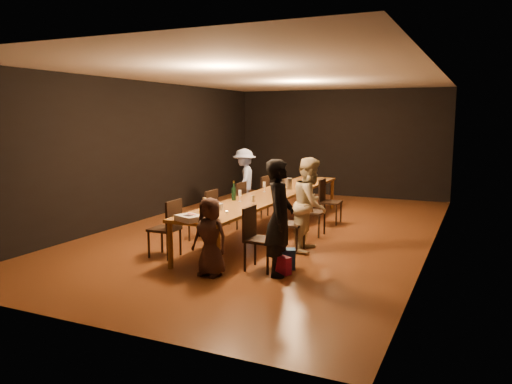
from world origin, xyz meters
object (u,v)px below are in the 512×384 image
at_px(chair_left_1, 203,215).
at_px(plate_stack, 218,207).
at_px(woman_birthday, 280,218).
at_px(child, 210,237).
at_px(chair_right_2, 313,211).
at_px(chair_left_2, 233,205).
at_px(chair_left_0, 164,228).
at_px(champagne_bottle, 234,191).
at_px(table, 271,196).
at_px(chair_left_3, 257,196).
at_px(ice_bucket, 287,183).
at_px(chair_right_0, 261,239).
at_px(chair_right_3, 331,202).
at_px(man_blue, 244,180).
at_px(birthday_cake, 189,218).
at_px(woman_tan, 310,204).
at_px(chair_right_1, 290,223).

relative_size(chair_left_1, plate_stack, 5.27).
distance_m(woman_birthday, child, 1.01).
relative_size(chair_right_2, chair_left_2, 1.00).
distance_m(chair_left_0, child, 1.27).
height_order(chair_left_2, champagne_bottle, champagne_bottle).
relative_size(table, chair_left_2, 6.45).
distance_m(chair_left_2, chair_left_3, 1.20).
bearing_deg(chair_left_1, ice_bucket, -25.08).
bearing_deg(chair_right_0, chair_right_3, 180.00).
relative_size(chair_left_1, man_blue, 0.62).
height_order(birthday_cake, champagne_bottle, champagne_bottle).
relative_size(woman_birthday, child, 1.48).
distance_m(chair_left_1, plate_stack, 1.11).
relative_size(chair_left_1, ice_bucket, 4.14).
bearing_deg(chair_right_0, woman_birthday, 73.80).
relative_size(chair_left_0, man_blue, 0.62).
xyz_separation_m(chair_right_2, chair_right_3, (0.00, 1.20, 0.00)).
bearing_deg(woman_birthday, chair_left_1, 45.27).
bearing_deg(chair_right_3, chair_left_3, -90.00).
relative_size(chair_left_0, plate_stack, 5.27).
xyz_separation_m(chair_left_0, chair_left_1, (0.00, 1.20, 0.00)).
xyz_separation_m(woman_birthday, man_blue, (-2.62, 4.26, -0.08)).
relative_size(chair_left_1, woman_tan, 0.59).
xyz_separation_m(chair_left_2, woman_tan, (2.00, -1.06, 0.32)).
bearing_deg(birthday_cake, chair_right_0, 50.29).
height_order(chair_right_1, woman_birthday, woman_birthday).
relative_size(chair_left_2, ice_bucket, 4.14).
xyz_separation_m(chair_right_1, man_blue, (-2.30, 2.97, 0.28)).
bearing_deg(woman_tan, table, 43.20).
xyz_separation_m(chair_right_3, champagne_bottle, (-1.15, -2.23, 0.46)).
bearing_deg(chair_right_2, chair_left_3, -125.22).
distance_m(chair_right_1, ice_bucket, 2.12).
bearing_deg(chair_right_1, chair_left_3, -144.69).
relative_size(child, plate_stack, 6.33).
bearing_deg(woman_tan, ice_bucket, 27.52).
bearing_deg(chair_right_1, woman_tan, 114.91).
distance_m(table, birthday_cake, 2.90).
bearing_deg(woman_tan, child, 151.50).
xyz_separation_m(child, champagne_bottle, (-0.60, 1.90, 0.37)).
distance_m(child, plate_stack, 1.09).
xyz_separation_m(table, ice_bucket, (0.05, 0.72, 0.16)).
distance_m(chair_right_0, child, 0.77).
bearing_deg(child, ice_bucket, 98.45).
relative_size(chair_right_3, chair_left_1, 1.00).
xyz_separation_m(chair_right_3, man_blue, (-2.30, 0.57, 0.28)).
distance_m(chair_left_1, champagne_bottle, 0.74).
relative_size(plate_stack, ice_bucket, 0.79).
relative_size(chair_right_0, child, 0.83).
distance_m(chair_right_2, chair_right_3, 1.20).
bearing_deg(woman_birthday, woman_tan, -11.20).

